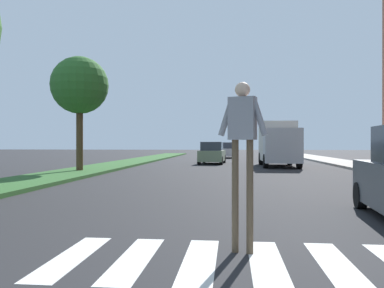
# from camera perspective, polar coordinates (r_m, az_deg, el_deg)

# --- Properties ---
(ground_plane) EXTENTS (140.00, 140.00, 0.00)m
(ground_plane) POSITION_cam_1_polar(r_m,az_deg,el_deg) (26.93, 5.80, -3.30)
(ground_plane) COLOR #262628
(crosswalk) EXTENTS (4.95, 2.20, 0.01)m
(crosswalk) POSITION_cam_1_polar(r_m,az_deg,el_deg) (5.55, 5.95, -16.58)
(crosswalk) COLOR silver
(crosswalk) RESTS_ON ground_plane
(median_strip) EXTENTS (3.01, 64.00, 0.15)m
(median_strip) POSITION_cam_1_polar(r_m,az_deg,el_deg) (26.21, -12.25, -3.23)
(median_strip) COLOR #2D5B28
(median_strip) RESTS_ON ground_plane
(tree_far) EXTENTS (3.08, 3.08, 6.12)m
(tree_far) POSITION_cam_1_polar(r_m,az_deg,el_deg) (22.23, -15.99, 8.09)
(tree_far) COLOR #4C3823
(tree_far) RESTS_ON median_strip
(sidewalk_right) EXTENTS (3.00, 64.00, 0.15)m
(sidewalk_right) POSITION_cam_1_polar(r_m,az_deg,el_deg) (26.38, 24.91, -3.22)
(sidewalk_right) COLOR #9E9991
(sidewalk_right) RESTS_ON ground_plane
(pedestrian_performer) EXTENTS (0.74, 0.34, 2.49)m
(pedestrian_performer) POSITION_cam_1_polar(r_m,az_deg,el_deg) (5.76, 7.33, 0.73)
(pedestrian_performer) COLOR brown
(pedestrian_performer) RESTS_ON ground_plane
(sedan_midblock) EXTENTS (2.07, 4.10, 1.70)m
(sedan_midblock) POSITION_cam_1_polar(r_m,az_deg,el_deg) (30.67, 2.94, -1.41)
(sedan_midblock) COLOR gray
(sedan_midblock) RESTS_ON ground_plane
(sedan_distant) EXTENTS (2.06, 4.39, 1.69)m
(sedan_distant) POSITION_cam_1_polar(r_m,az_deg,el_deg) (43.18, 4.94, -0.97)
(sedan_distant) COLOR #B7B7BC
(sedan_distant) RESTS_ON ground_plane
(truck_box_delivery) EXTENTS (2.40, 6.20, 3.10)m
(truck_box_delivery) POSITION_cam_1_polar(r_m,az_deg,el_deg) (27.87, 12.40, 0.18)
(truck_box_delivery) COLOR #B7B7BC
(truck_box_delivery) RESTS_ON ground_plane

